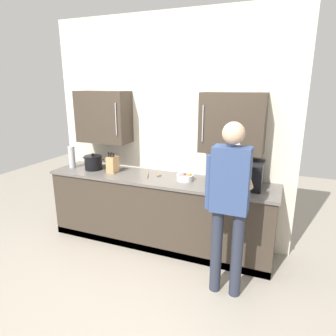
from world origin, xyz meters
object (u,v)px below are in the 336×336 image
object	(u,v)px
fruit_bowl	(185,177)
wooden_spoon	(153,175)
microwave_oven	(234,173)
stock_pot	(93,163)
knife_block	(113,164)
person_figure	(229,196)
thermos_flask	(72,157)

from	to	relation	value
fruit_bowl	wooden_spoon	bearing A→B (deg)	178.21
microwave_oven	stock_pot	distance (m)	1.90
knife_block	stock_pot	size ratio (longest dim) A/B	0.84
person_figure	thermos_flask	bearing A→B (deg)	165.18
knife_block	fruit_bowl	world-z (taller)	knife_block
thermos_flask	person_figure	bearing A→B (deg)	-14.82
knife_block	thermos_flask	bearing A→B (deg)	-179.48
wooden_spoon	fruit_bowl	distance (m)	0.43
knife_block	thermos_flask	xyz separation A→B (m)	(-0.65, -0.01, 0.04)
person_figure	wooden_spoon	bearing A→B (deg)	148.32
stock_pot	wooden_spoon	distance (m)	0.89
microwave_oven	knife_block	distance (m)	1.58
knife_block	wooden_spoon	world-z (taller)	knife_block
person_figure	stock_pot	bearing A→B (deg)	162.08
fruit_bowl	thermos_flask	bearing A→B (deg)	-178.31
knife_block	wooden_spoon	xyz separation A→B (m)	(0.56, 0.06, -0.10)
microwave_oven	person_figure	bearing A→B (deg)	-83.29
knife_block	microwave_oven	bearing A→B (deg)	2.32
microwave_oven	stock_pot	size ratio (longest dim) A/B	1.75
wooden_spoon	person_figure	bearing A→B (deg)	-31.68
microwave_oven	knife_block	world-z (taller)	microwave_oven
knife_block	thermos_flask	distance (m)	0.65
knife_block	wooden_spoon	distance (m)	0.58
stock_pot	knife_block	bearing A→B (deg)	-3.99
thermos_flask	wooden_spoon	world-z (taller)	thermos_flask
microwave_oven	wooden_spoon	size ratio (longest dim) A/B	2.67
microwave_oven	thermos_flask	bearing A→B (deg)	-178.21
microwave_oven	thermos_flask	world-z (taller)	thermos_flask
microwave_oven	knife_block	xyz separation A→B (m)	(-1.57, -0.06, -0.04)
fruit_bowl	person_figure	xyz separation A→B (m)	(0.66, -0.66, 0.08)
knife_block	thermos_flask	size ratio (longest dim) A/B	0.92
microwave_oven	thermos_flask	size ratio (longest dim) A/B	1.93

